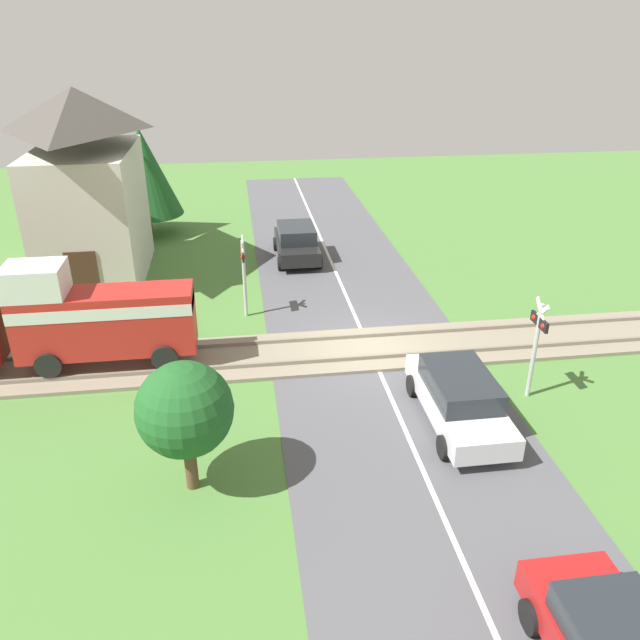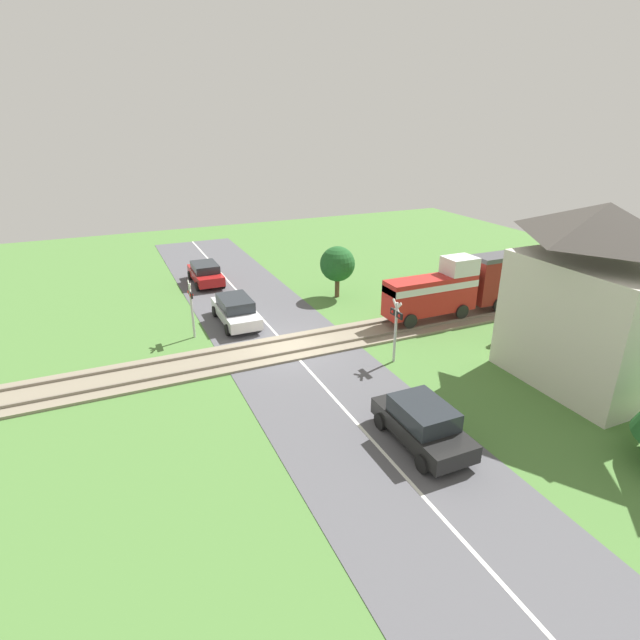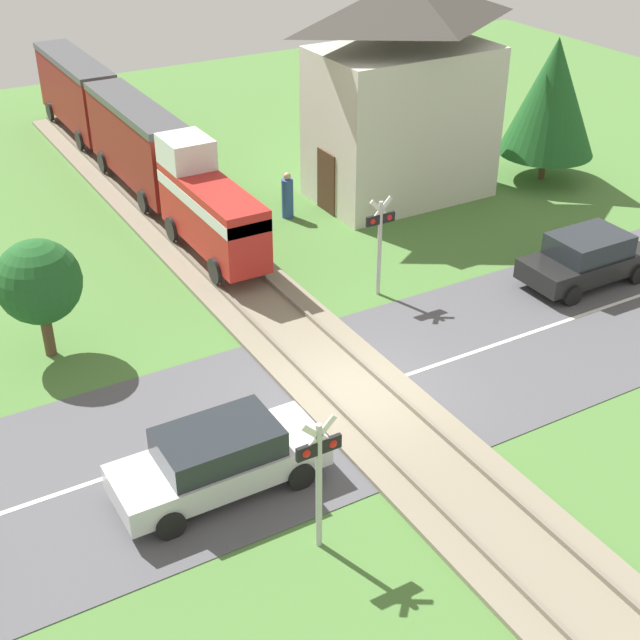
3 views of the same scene
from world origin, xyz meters
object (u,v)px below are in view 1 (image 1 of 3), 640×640
object	(u,v)px
car_near_crossing	(459,397)
crossing_signal_west_approach	(537,336)
car_far_side	(297,242)
pedestrian_by_station	(71,303)
crossing_signal_east_approach	(244,266)
station_building	(88,190)

from	to	relation	value
car_near_crossing	crossing_signal_west_approach	size ratio (longest dim) A/B	1.48
car_near_crossing	car_far_side	xyz separation A→B (m)	(12.85, 2.88, 0.03)
crossing_signal_west_approach	car_far_side	bearing A→B (deg)	23.87
car_far_side	crossing_signal_west_approach	bearing A→B (deg)	-156.13
pedestrian_by_station	crossing_signal_west_approach	bearing A→B (deg)	-116.04
car_far_side	crossing_signal_west_approach	xyz separation A→B (m)	(-11.92, -5.28, 1.11)
crossing_signal_east_approach	crossing_signal_west_approach	bearing A→B (deg)	-129.63
crossing_signal_east_approach	car_near_crossing	bearing A→B (deg)	-144.08
crossing_signal_west_approach	station_building	size ratio (longest dim) A/B	0.40
pedestrian_by_station	car_near_crossing	bearing A→B (deg)	-124.01
crossing_signal_west_approach	crossing_signal_east_approach	distance (m)	9.96
crossing_signal_east_approach	pedestrian_by_station	bearing A→B (deg)	86.92
crossing_signal_west_approach	crossing_signal_east_approach	xyz separation A→B (m)	(6.35, 7.67, 0.00)
car_near_crossing	car_far_side	size ratio (longest dim) A/B	1.11
crossing_signal_west_approach	pedestrian_by_station	world-z (taller)	crossing_signal_west_approach
station_building	crossing_signal_west_approach	bearing A→B (deg)	-129.25
car_near_crossing	crossing_signal_east_approach	world-z (taller)	crossing_signal_east_approach
crossing_signal_west_approach	station_building	world-z (taller)	station_building
car_near_crossing	station_building	xyz separation A→B (m)	(11.92, 11.06, 2.83)
car_far_side	crossing_signal_east_approach	xyz separation A→B (m)	(-5.57, 2.40, 1.11)
station_building	pedestrian_by_station	distance (m)	5.19
car_far_side	crossing_signal_east_approach	bearing A→B (deg)	156.72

